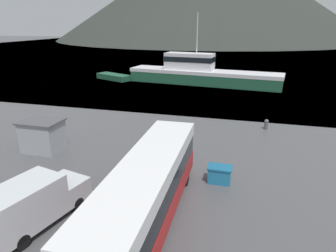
{
  "coord_description": "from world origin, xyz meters",
  "views": [
    {
      "loc": [
        4.81,
        -4.75,
        9.5
      ],
      "look_at": [
        -0.86,
        16.25,
        2.0
      ],
      "focal_mm": 32.0,
      "sensor_mm": 36.0,
      "label": 1
    }
  ],
  "objects_px": {
    "tour_bus": "(148,190)",
    "dock_kiosk": "(43,135)",
    "fishing_boat": "(200,73)",
    "delivery_van": "(32,203)",
    "storage_bin": "(219,174)",
    "small_boat": "(114,77)"
  },
  "relations": [
    {
      "from": "tour_bus",
      "to": "storage_bin",
      "type": "bearing_deg",
      "value": 58.57
    },
    {
      "from": "storage_bin",
      "to": "dock_kiosk",
      "type": "distance_m",
      "value": 13.9
    },
    {
      "from": "storage_bin",
      "to": "small_boat",
      "type": "distance_m",
      "value": 38.43
    },
    {
      "from": "small_boat",
      "to": "fishing_boat",
      "type": "bearing_deg",
      "value": -65.38
    },
    {
      "from": "fishing_boat",
      "to": "storage_bin",
      "type": "distance_m",
      "value": 32.35
    },
    {
      "from": "small_boat",
      "to": "delivery_van",
      "type": "bearing_deg",
      "value": -136.22
    },
    {
      "from": "tour_bus",
      "to": "small_boat",
      "type": "bearing_deg",
      "value": 115.8
    },
    {
      "from": "delivery_van",
      "to": "storage_bin",
      "type": "height_order",
      "value": "delivery_van"
    },
    {
      "from": "dock_kiosk",
      "to": "storage_bin",
      "type": "bearing_deg",
      "value": -5.98
    },
    {
      "from": "delivery_van",
      "to": "small_boat",
      "type": "relative_size",
      "value": 0.81
    },
    {
      "from": "delivery_van",
      "to": "fishing_boat",
      "type": "bearing_deg",
      "value": 100.32
    },
    {
      "from": "delivery_van",
      "to": "dock_kiosk",
      "type": "bearing_deg",
      "value": 137.16
    },
    {
      "from": "tour_bus",
      "to": "storage_bin",
      "type": "distance_m",
      "value": 6.07
    },
    {
      "from": "delivery_van",
      "to": "storage_bin",
      "type": "distance_m",
      "value": 10.7
    },
    {
      "from": "tour_bus",
      "to": "delivery_van",
      "type": "bearing_deg",
      "value": -165.68
    },
    {
      "from": "delivery_van",
      "to": "small_boat",
      "type": "bearing_deg",
      "value": 122.63
    },
    {
      "from": "tour_bus",
      "to": "delivery_van",
      "type": "height_order",
      "value": "tour_bus"
    },
    {
      "from": "tour_bus",
      "to": "small_boat",
      "type": "height_order",
      "value": "tour_bus"
    },
    {
      "from": "storage_bin",
      "to": "fishing_boat",
      "type": "bearing_deg",
      "value": 101.45
    },
    {
      "from": "tour_bus",
      "to": "dock_kiosk",
      "type": "xyz_separation_m",
      "value": [
        -10.84,
        6.57,
        -0.68
      ]
    },
    {
      "from": "tour_bus",
      "to": "fishing_boat",
      "type": "xyz_separation_m",
      "value": [
        -3.45,
        36.81,
        -0.11
      ]
    },
    {
      "from": "tour_bus",
      "to": "fishing_boat",
      "type": "distance_m",
      "value": 36.97
    }
  ]
}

